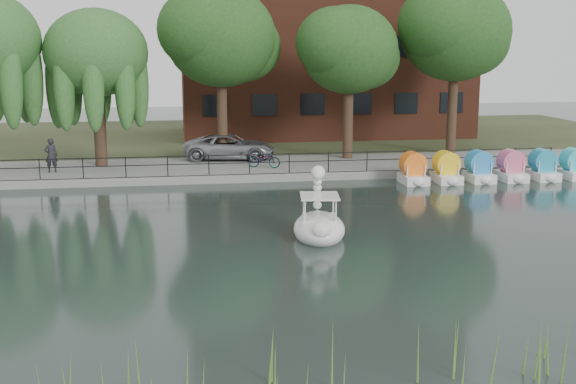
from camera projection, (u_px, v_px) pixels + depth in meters
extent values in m
plane|color=#30413C|center=(292.00, 257.00, 23.03)|extent=(120.00, 120.00, 0.00)
cube|color=gray|center=(244.00, 169.00, 38.49)|extent=(40.00, 6.00, 0.40)
cube|color=gray|center=(250.00, 178.00, 35.63)|extent=(40.00, 0.25, 0.40)
cube|color=#47512D|center=(226.00, 137.00, 52.06)|extent=(60.00, 22.00, 0.36)
cylinder|color=black|center=(249.00, 155.00, 35.60)|extent=(32.00, 0.04, 0.04)
cylinder|color=black|center=(249.00, 163.00, 35.68)|extent=(32.00, 0.04, 0.04)
cylinder|color=black|center=(249.00, 164.00, 35.69)|extent=(0.05, 0.05, 1.00)
cube|color=#4C1E16|center=(322.00, 7.00, 51.29)|extent=(20.00, 10.00, 18.00)
cylinder|color=#473323|center=(100.00, 130.00, 37.91)|extent=(0.60, 0.60, 3.80)
ellipsoid|color=#437F3A|center=(96.00, 53.00, 37.12)|extent=(5.32, 5.32, 4.52)
cylinder|color=#473323|center=(222.00, 119.00, 39.79)|extent=(0.60, 0.60, 4.50)
ellipsoid|color=#315E23|center=(221.00, 37.00, 38.91)|extent=(6.00, 6.00, 5.10)
cylinder|color=#473323|center=(348.00, 122.00, 40.41)|extent=(0.60, 0.60, 4.05)
ellipsoid|color=#315E23|center=(349.00, 50.00, 39.61)|extent=(5.40, 5.40, 4.59)
cylinder|color=#473323|center=(452.00, 113.00, 42.29)|extent=(0.60, 0.60, 4.72)
ellipsoid|color=#315E23|center=(456.00, 32.00, 41.36)|extent=(6.30, 6.30, 5.36)
imported|color=gray|center=(230.00, 145.00, 40.17)|extent=(3.44, 6.12, 1.62)
imported|color=gray|center=(264.00, 158.00, 37.46)|extent=(1.23, 1.82, 1.00)
imported|color=black|center=(51.00, 153.00, 35.98)|extent=(0.81, 0.64, 1.98)
ellipsoid|color=white|center=(319.00, 229.00, 25.25)|extent=(2.17, 3.08, 0.63)
cube|color=white|center=(319.00, 221.00, 25.08)|extent=(1.33, 1.42, 0.32)
cube|color=white|center=(320.00, 196.00, 24.96)|extent=(1.51, 1.60, 0.06)
ellipsoid|color=white|center=(321.00, 230.00, 24.01)|extent=(0.73, 0.61, 0.59)
sphere|color=white|center=(318.00, 172.00, 25.82)|extent=(0.51, 0.51, 0.51)
cone|color=black|center=(318.00, 172.00, 26.16)|extent=(0.25, 0.30, 0.21)
cylinder|color=yellow|center=(318.00, 172.00, 26.01)|extent=(0.29, 0.14, 0.27)
cube|color=white|center=(413.00, 179.00, 35.32)|extent=(1.15, 1.70, 0.44)
cylinder|color=orange|center=(413.00, 164.00, 35.27)|extent=(0.90, 1.20, 0.90)
cube|color=white|center=(446.00, 178.00, 35.58)|extent=(1.15, 1.70, 0.44)
cylinder|color=yellow|center=(446.00, 163.00, 35.53)|extent=(0.90, 1.20, 0.90)
cube|color=white|center=(479.00, 177.00, 35.83)|extent=(1.15, 1.70, 0.44)
cylinder|color=#2E89DB|center=(479.00, 162.00, 35.79)|extent=(0.90, 1.20, 0.90)
cube|color=white|center=(511.00, 176.00, 36.09)|extent=(1.15, 1.70, 0.44)
cylinder|color=#DE6188|center=(511.00, 162.00, 36.04)|extent=(0.90, 1.20, 0.90)
cube|color=white|center=(543.00, 175.00, 36.34)|extent=(1.15, 1.70, 0.44)
cylinder|color=teal|center=(543.00, 161.00, 36.30)|extent=(0.90, 1.20, 0.90)
cube|color=white|center=(574.00, 174.00, 36.60)|extent=(1.15, 1.70, 0.44)
cylinder|color=#34C8DC|center=(574.00, 160.00, 36.55)|extent=(0.90, 1.20, 0.90)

